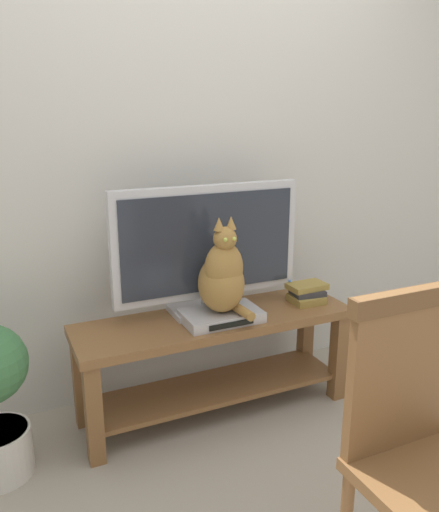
{
  "coord_description": "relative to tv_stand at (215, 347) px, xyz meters",
  "views": [
    {
      "loc": [
        -0.97,
        -1.53,
        1.51
      ],
      "look_at": [
        -0.01,
        0.58,
        0.84
      ],
      "focal_mm": 36.31,
      "sensor_mm": 36.0,
      "label": 1
    }
  ],
  "objects": [
    {
      "name": "ground_plane",
      "position": [
        0.01,
        -0.63,
        -0.36
      ],
      "size": [
        12.0,
        12.0,
        0.0
      ],
      "primitive_type": "plane",
      "color": "gray"
    },
    {
      "name": "tv_stand",
      "position": [
        0.0,
        0.0,
        0.0
      ],
      "size": [
        1.39,
        0.41,
        0.52
      ],
      "color": "brown",
      "rests_on": "ground"
    },
    {
      "name": "cat",
      "position": [
        0.01,
        -0.07,
        0.39
      ],
      "size": [
        0.22,
        0.29,
        0.47
      ],
      "color": "olive",
      "rests_on": "media_box"
    },
    {
      "name": "wooden_chair",
      "position": [
        0.14,
        -1.2,
        0.21
      ],
      "size": [
        0.43,
        0.44,
        1.0
      ],
      "color": "brown",
      "rests_on": "ground"
    },
    {
      "name": "tv",
      "position": [
        0.0,
        0.09,
        0.5
      ],
      "size": [
        0.96,
        0.2,
        0.64
      ],
      "color": "#B7B7BC",
      "rests_on": "tv_stand"
    },
    {
      "name": "back_wall",
      "position": [
        0.01,
        0.41,
        1.04
      ],
      "size": [
        7.0,
        0.12,
        2.8
      ],
      "primitive_type": "cube",
      "color": "beige",
      "rests_on": "ground"
    },
    {
      "name": "media_box",
      "position": [
        0.01,
        -0.06,
        0.19
      ],
      "size": [
        0.38,
        0.23,
        0.05
      ],
      "color": "#ADADB2",
      "rests_on": "tv_stand"
    },
    {
      "name": "book_stack",
      "position": [
        0.53,
        -0.01,
        0.21
      ],
      "size": [
        0.2,
        0.17,
        0.09
      ],
      "color": "olive",
      "rests_on": "tv_stand"
    }
  ]
}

